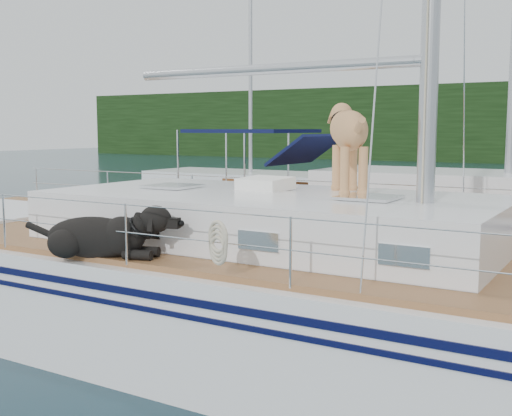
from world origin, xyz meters
The scene contains 4 objects.
ground centered at (0.00, 0.00, 0.00)m, with size 120.00×120.00×0.00m, color black.
main_sailboat centered at (0.10, 0.00, 0.68)m, with size 12.00×4.10×14.01m.
neighbor_sailboat centered at (0.05, 6.34, 0.63)m, with size 11.00×3.50×13.30m.
bg_boat_west centered at (-8.00, 14.00, 0.45)m, with size 8.00×3.00×11.65m.
Camera 1 is at (4.43, -6.35, 2.54)m, focal length 45.00 mm.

